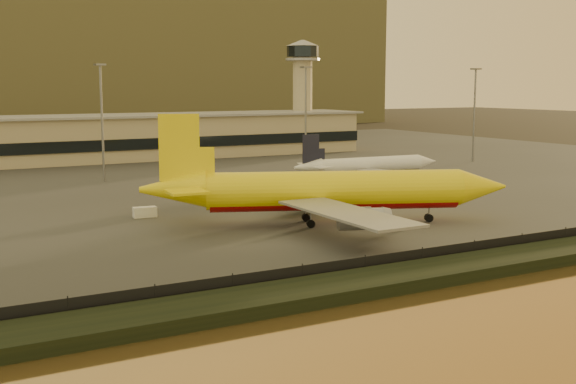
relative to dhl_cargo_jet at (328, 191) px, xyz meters
name	(u,v)px	position (x,y,z in m)	size (l,w,h in m)	color
ground	(345,249)	(-6.54, -14.55, -5.20)	(900.00, 900.00, 0.00)	black
embankment	(431,273)	(-6.54, -31.55, -4.50)	(320.00, 7.00, 1.40)	black
tarmac	(129,172)	(-6.54, 80.45, -5.10)	(320.00, 220.00, 0.20)	#2D2D2D
perimeter_fence	(408,260)	(-6.54, -27.55, -3.90)	(300.00, 0.05, 2.20)	black
terminal_building	(42,141)	(-21.06, 111.00, 1.05)	(202.00, 25.00, 12.60)	tan
control_tower	(303,83)	(63.46, 116.45, 16.47)	(11.20, 11.20, 35.50)	tan
apron_light_masts	(217,109)	(8.46, 60.45, 10.51)	(152.20, 12.20, 25.40)	slate
dhl_cargo_jet	(328,191)	(0.00, 0.00, 0.00)	(53.69, 50.81, 16.73)	yellow
white_narrowbody_jet	(368,166)	(35.46, 39.38, -1.86)	(36.59, 35.66, 10.51)	white
gse_vehicle_yellow	(360,195)	(17.24, 16.38, -3.97)	(4.55, 2.05, 2.05)	yellow
gse_vehicle_white	(145,212)	(-22.42, 19.06, -4.17)	(3.65, 1.64, 1.64)	white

